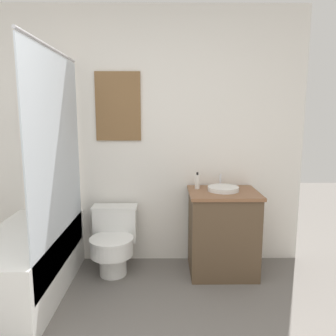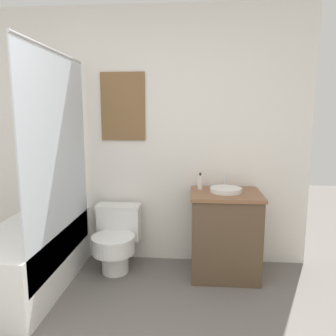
# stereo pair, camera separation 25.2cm
# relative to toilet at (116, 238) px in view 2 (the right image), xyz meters

# --- Properties ---
(wall_back) EXTENTS (3.33, 0.07, 2.50)m
(wall_back) POSITION_rel_toilet_xyz_m (0.18, 0.30, 0.94)
(wall_back) COLOR white
(wall_back) RESTS_ON ground_plane
(shower_area) EXTENTS (0.63, 1.33, 1.98)m
(shower_area) POSITION_rel_toilet_xyz_m (-0.65, -0.39, 0.00)
(shower_area) COLOR white
(shower_area) RESTS_ON ground_plane
(toilet) EXTENTS (0.43, 0.54, 0.61)m
(toilet) POSITION_rel_toilet_xyz_m (0.00, 0.00, 0.00)
(toilet) COLOR white
(toilet) RESTS_ON ground_plane
(vanity) EXTENTS (0.64, 0.54, 0.78)m
(vanity) POSITION_rel_toilet_xyz_m (1.03, -0.01, 0.08)
(vanity) COLOR brown
(vanity) RESTS_ON ground_plane
(sink) EXTENTS (0.29, 0.32, 0.13)m
(sink) POSITION_rel_toilet_xyz_m (1.03, 0.01, 0.49)
(sink) COLOR white
(sink) RESTS_ON vanity
(soap_bottle) EXTENTS (0.05, 0.05, 0.16)m
(soap_bottle) POSITION_rel_toilet_xyz_m (0.79, 0.10, 0.54)
(soap_bottle) COLOR silver
(soap_bottle) RESTS_ON vanity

